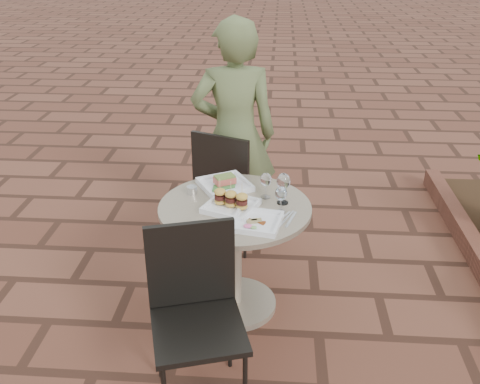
# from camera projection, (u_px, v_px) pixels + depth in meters

# --- Properties ---
(ground) EXTENTS (60.00, 60.00, 0.00)m
(ground) POSITION_uv_depth(u_px,v_px,m) (253.00, 290.00, 3.61)
(ground) COLOR brown
(ground) RESTS_ON ground
(cafe_table) EXTENTS (0.90, 0.90, 0.73)m
(cafe_table) POSITION_uv_depth(u_px,v_px,m) (235.00, 241.00, 3.24)
(cafe_table) COLOR gray
(cafe_table) RESTS_ON ground
(chair_far) EXTENTS (0.57, 0.57, 0.93)m
(chair_far) POSITION_uv_depth(u_px,v_px,m) (227.00, 181.00, 3.87)
(chair_far) COLOR black
(chair_far) RESTS_ON ground
(chair_near) EXTENTS (0.55, 0.55, 0.93)m
(chair_near) POSITION_uv_depth(u_px,v_px,m) (195.00, 301.00, 2.62)
(chair_near) COLOR black
(chair_near) RESTS_ON ground
(diner) EXTENTS (0.67, 0.49, 1.69)m
(diner) POSITION_uv_depth(u_px,v_px,m) (234.00, 136.00, 3.86)
(diner) COLOR #4F5A31
(diner) RESTS_ON ground
(plate_salmon) EXTENTS (0.39, 0.39, 0.08)m
(plate_salmon) POSITION_uv_depth(u_px,v_px,m) (225.00, 184.00, 3.35)
(plate_salmon) COLOR white
(plate_salmon) RESTS_ON cafe_table
(plate_sliders) EXTENTS (0.35, 0.35, 0.18)m
(plate_sliders) POSITION_uv_depth(u_px,v_px,m) (231.00, 203.00, 3.08)
(plate_sliders) COLOR white
(plate_sliders) RESTS_ON cafe_table
(plate_tuna) EXTENTS (0.31, 0.31, 0.03)m
(plate_tuna) POSITION_uv_depth(u_px,v_px,m) (256.00, 221.00, 2.93)
(plate_tuna) COLOR white
(plate_tuna) RESTS_ON cafe_table
(wine_glass_right) EXTENTS (0.07, 0.07, 0.16)m
(wine_glass_right) POSITION_uv_depth(u_px,v_px,m) (281.00, 194.00, 3.01)
(wine_glass_right) COLOR white
(wine_glass_right) RESTS_ON cafe_table
(wine_glass_mid) EXTENTS (0.07, 0.07, 0.16)m
(wine_glass_mid) POSITION_uv_depth(u_px,v_px,m) (266.00, 180.00, 3.18)
(wine_glass_mid) COLOR white
(wine_glass_mid) RESTS_ON cafe_table
(wine_glass_far) EXTENTS (0.08, 0.08, 0.19)m
(wine_glass_far) POSITION_uv_depth(u_px,v_px,m) (283.00, 182.00, 3.11)
(wine_glass_far) COLOR white
(wine_glass_far) RESTS_ON cafe_table
(steel_ramekin) EXTENTS (0.07, 0.07, 0.05)m
(steel_ramekin) POSITION_uv_depth(u_px,v_px,m) (192.00, 190.00, 3.27)
(steel_ramekin) COLOR silver
(steel_ramekin) RESTS_ON cafe_table
(cutlery_set) EXTENTS (0.18, 0.25, 0.00)m
(cutlery_set) POSITION_uv_depth(u_px,v_px,m) (286.00, 219.00, 2.98)
(cutlery_set) COLOR silver
(cutlery_set) RESTS_ON cafe_table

